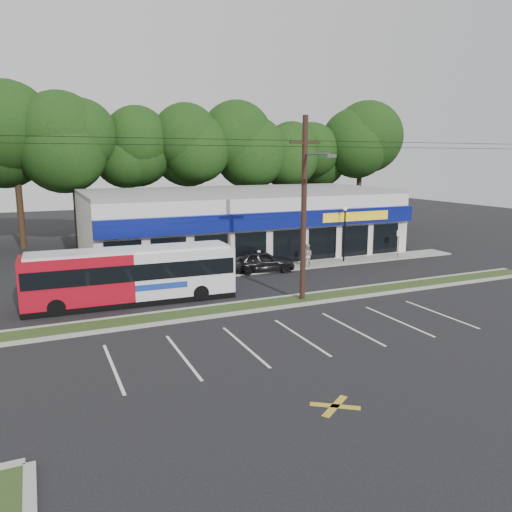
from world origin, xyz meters
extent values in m
plane|color=black|center=(0.00, 0.00, 0.00)|extent=(120.00, 120.00, 0.00)
cube|color=#293E19|center=(0.00, 1.00, 0.06)|extent=(40.00, 1.60, 0.12)
cube|color=#9E9E93|center=(0.00, 0.15, 0.07)|extent=(40.00, 0.25, 0.14)
cube|color=#9E9E93|center=(0.00, 1.85, 0.07)|extent=(40.00, 0.25, 0.14)
cube|color=#9E9E93|center=(5.00, 9.00, 0.05)|extent=(32.00, 2.20, 0.10)
cube|color=silver|center=(5.50, 16.00, 2.50)|extent=(25.00, 12.00, 5.00)
cube|color=navy|center=(5.50, 9.75, 3.40)|extent=(25.00, 0.50, 1.20)
cube|color=black|center=(5.50, 9.94, 1.40)|extent=(24.00, 0.12, 2.40)
cube|color=yellow|center=(12.50, 9.48, 3.40)|extent=(6.00, 0.06, 0.70)
cube|color=gray|center=(5.50, 16.00, 5.15)|extent=(25.00, 12.00, 0.30)
cylinder|color=black|center=(3.00, 1.00, 5.00)|extent=(0.30, 0.30, 10.00)
cube|color=black|center=(3.00, 1.00, 8.60)|extent=(1.80, 0.12, 0.12)
cylinder|color=#59595E|center=(3.00, -0.20, 8.00)|extent=(0.10, 2.40, 0.10)
cube|color=#59595E|center=(3.00, -1.50, 7.90)|extent=(0.50, 0.25, 0.15)
cylinder|color=black|center=(0.00, 1.00, 8.70)|extent=(50.00, 0.02, 0.02)
cylinder|color=black|center=(0.00, 1.00, 8.40)|extent=(50.00, 0.02, 0.02)
cylinder|color=black|center=(11.00, 8.80, 2.00)|extent=(0.12, 0.12, 4.00)
sphere|color=silver|center=(11.00, 8.80, 4.10)|extent=(0.30, 0.30, 0.30)
cylinder|color=#59595E|center=(16.00, 8.60, 1.10)|extent=(0.06, 0.06, 2.20)
cube|color=white|center=(16.00, 8.55, 2.00)|extent=(0.45, 0.04, 0.45)
cylinder|color=black|center=(-11.00, 26.00, 2.86)|extent=(0.56, 0.56, 5.72)
sphere|color=black|center=(-11.00, 26.00, 8.45)|extent=(6.76, 6.76, 6.76)
cylinder|color=black|center=(-6.00, 26.00, 2.86)|extent=(0.56, 0.56, 5.72)
sphere|color=black|center=(-6.00, 26.00, 8.45)|extent=(6.76, 6.76, 6.76)
cylinder|color=black|center=(-1.00, 26.00, 2.86)|extent=(0.56, 0.56, 5.72)
sphere|color=black|center=(-1.00, 26.00, 8.45)|extent=(6.76, 6.76, 6.76)
cylinder|color=black|center=(4.00, 26.00, 2.86)|extent=(0.56, 0.56, 5.72)
sphere|color=black|center=(4.00, 26.00, 8.45)|extent=(6.76, 6.76, 6.76)
cylinder|color=black|center=(9.00, 26.00, 2.86)|extent=(0.56, 0.56, 5.72)
sphere|color=black|center=(9.00, 26.00, 8.45)|extent=(6.76, 6.76, 6.76)
cylinder|color=black|center=(14.00, 26.00, 2.86)|extent=(0.56, 0.56, 5.72)
sphere|color=black|center=(14.00, 26.00, 8.45)|extent=(6.76, 6.76, 6.76)
cylinder|color=black|center=(19.00, 26.00, 2.86)|extent=(0.56, 0.56, 5.72)
sphere|color=black|center=(19.00, 26.00, 8.45)|extent=(6.76, 6.76, 6.76)
cylinder|color=black|center=(24.00, 26.00, 2.86)|extent=(0.56, 0.56, 5.72)
sphere|color=black|center=(24.00, 26.00, 8.45)|extent=(6.76, 6.76, 6.76)
cube|color=#AD0D1D|center=(-8.45, 4.61, 1.60)|extent=(5.66, 2.54, 2.55)
cube|color=white|center=(-2.89, 4.39, 1.60)|extent=(5.66, 2.54, 2.55)
cube|color=black|center=(-5.67, 4.50, 0.18)|extent=(11.23, 2.72, 0.33)
cube|color=black|center=(-5.67, 4.50, 1.90)|extent=(11.01, 2.81, 0.88)
cube|color=black|center=(-0.07, 4.28, 1.76)|extent=(0.14, 1.97, 1.30)
cube|color=#193899|center=(-4.32, 3.27, 1.07)|extent=(2.79, 0.14, 0.33)
cube|color=white|center=(-5.67, 4.50, 2.93)|extent=(10.66, 2.51, 0.17)
cylinder|color=black|center=(-9.61, 3.61, 0.45)|extent=(0.90, 0.30, 0.89)
cylinder|color=black|center=(-9.53, 5.69, 0.45)|extent=(0.90, 0.30, 0.89)
cylinder|color=black|center=(-2.15, 3.32, 0.45)|extent=(0.90, 0.30, 0.89)
cylinder|color=black|center=(-2.06, 5.40, 0.45)|extent=(0.90, 0.30, 0.89)
imported|color=black|center=(4.00, 8.50, 0.78)|extent=(4.78, 2.48, 1.56)
imported|color=beige|center=(3.74, 8.50, 0.78)|extent=(0.64, 0.49, 1.56)
imported|color=#B6ADA4|center=(7.60, 8.50, 0.86)|extent=(1.06, 1.00, 1.72)
camera|label=1|loc=(-10.33, -22.36, 7.74)|focal=35.00mm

